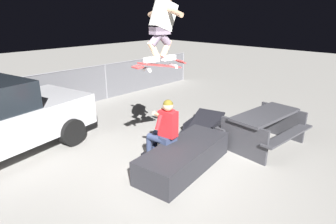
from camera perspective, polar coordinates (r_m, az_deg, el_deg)
ground_plane at (r=5.36m, az=0.34°, el=-11.88°), size 40.00×40.00×0.00m
ledge_box_main at (r=5.39m, az=3.27°, el=-8.99°), size 2.18×1.08×0.45m
person_sitting_on_ledge at (r=5.39m, az=-0.90°, el=-3.24°), size 0.60×0.77×1.29m
skateboard at (r=4.91m, az=-1.59°, el=9.35°), size 1.04×0.35×0.16m
skater_airborne at (r=4.87m, az=-1.10°, el=17.42°), size 0.63×0.89×1.12m
kicker_ramp at (r=7.27m, az=7.16°, el=-2.73°), size 1.34×1.01×0.42m
picnic_table_back at (r=6.50m, az=18.83°, el=-2.30°), size 1.82×1.50×0.75m
fence_back at (r=8.89m, az=-22.99°, el=3.80°), size 12.05×0.05×1.18m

